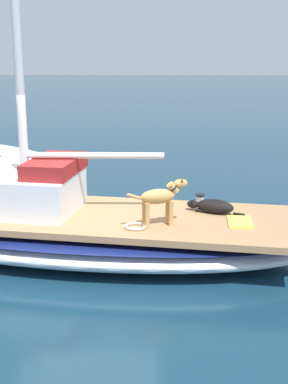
{
  "coord_description": "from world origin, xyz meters",
  "views": [
    {
      "loc": [
        -8.17,
        -1.18,
        3.18
      ],
      "look_at": [
        0.0,
        -1.0,
        1.01
      ],
      "focal_mm": 50.67,
      "sensor_mm": 36.0,
      "label": 1
    }
  ],
  "objects_px": {
    "coiled_rope": "(135,226)",
    "dog_tan": "(161,198)",
    "sailboat_main": "(82,232)",
    "deck_towel": "(240,222)",
    "dog_black": "(213,206)",
    "deck_winch": "(200,201)"
  },
  "relations": [
    {
      "from": "sailboat_main",
      "to": "coiled_rope",
      "type": "distance_m",
      "value": 1.19
    },
    {
      "from": "dog_black",
      "to": "dog_tan",
      "type": "height_order",
      "value": "dog_tan"
    },
    {
      "from": "sailboat_main",
      "to": "coiled_rope",
      "type": "relative_size",
      "value": 23.28
    },
    {
      "from": "dog_tan",
      "to": "deck_towel",
      "type": "distance_m",
      "value": 1.26
    },
    {
      "from": "deck_winch",
      "to": "sailboat_main",
      "type": "bearing_deg",
      "value": 102.39
    },
    {
      "from": "dog_black",
      "to": "dog_tan",
      "type": "bearing_deg",
      "value": 128.1
    },
    {
      "from": "deck_winch",
      "to": "coiled_rope",
      "type": "xyz_separation_m",
      "value": [
        -1.13,
        1.02,
        -0.08
      ]
    },
    {
      "from": "coiled_rope",
      "to": "deck_towel",
      "type": "bearing_deg",
      "value": -80.3
    },
    {
      "from": "dog_tan",
      "to": "deck_towel",
      "type": "xyz_separation_m",
      "value": [
        0.14,
        -1.19,
        -0.41
      ]
    },
    {
      "from": "deck_winch",
      "to": "dog_tan",
      "type": "bearing_deg",
      "value": 147.06
    },
    {
      "from": "sailboat_main",
      "to": "deck_towel",
      "type": "height_order",
      "value": "deck_towel"
    },
    {
      "from": "coiled_rope",
      "to": "dog_tan",
      "type": "bearing_deg",
      "value": -71.6
    },
    {
      "from": "dog_tan",
      "to": "deck_winch",
      "type": "relative_size",
      "value": 4.34
    },
    {
      "from": "dog_tan",
      "to": "coiled_rope",
      "type": "relative_size",
      "value": 2.81
    },
    {
      "from": "sailboat_main",
      "to": "coiled_rope",
      "type": "height_order",
      "value": "coiled_rope"
    },
    {
      "from": "dog_tan",
      "to": "coiled_rope",
      "type": "distance_m",
      "value": 0.55
    },
    {
      "from": "coiled_rope",
      "to": "deck_towel",
      "type": "height_order",
      "value": "coiled_rope"
    },
    {
      "from": "coiled_rope",
      "to": "deck_towel",
      "type": "xyz_separation_m",
      "value": [
        0.27,
        -1.55,
        -0.01
      ]
    },
    {
      "from": "sailboat_main",
      "to": "deck_towel",
      "type": "distance_m",
      "value": 2.51
    },
    {
      "from": "dog_tan",
      "to": "coiled_rope",
      "type": "xyz_separation_m",
      "value": [
        -0.12,
        0.36,
        -0.4
      ]
    },
    {
      "from": "deck_towel",
      "to": "sailboat_main",
      "type": "bearing_deg",
      "value": 79.6
    },
    {
      "from": "deck_winch",
      "to": "coiled_rope",
      "type": "relative_size",
      "value": 0.65
    }
  ]
}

